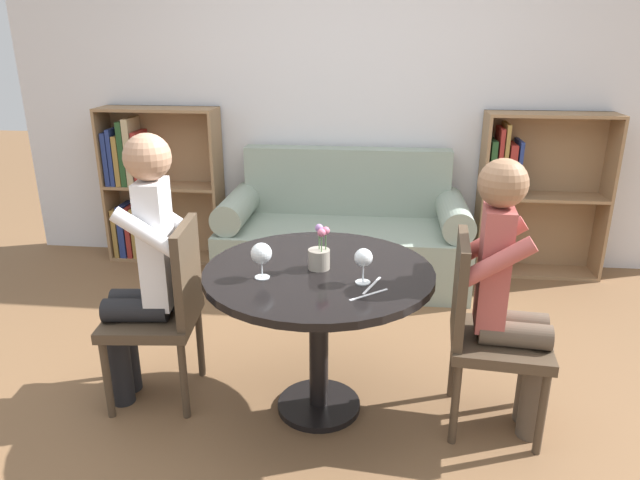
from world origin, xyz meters
name	(u,v)px	position (x,y,z in m)	size (l,w,h in m)	color
ground_plane	(319,407)	(0.00, 0.00, 0.00)	(16.00, 16.00, 0.00)	brown
back_wall	(350,87)	(0.00, 2.05, 1.35)	(5.20, 0.05, 2.70)	silver
round_table	(319,295)	(0.00, 0.00, 0.60)	(1.03, 1.03, 0.73)	black
couch	(344,237)	(0.00, 1.62, 0.31)	(1.76, 0.80, 0.92)	gray
bookshelf_left	(150,184)	(-1.56, 1.89, 0.60)	(0.90, 0.28, 1.20)	#93704C
bookshelf_right	(525,197)	(1.32, 1.89, 0.59)	(0.90, 0.28, 1.20)	#93704C
chair_left	(166,306)	(-0.74, 0.03, 0.49)	(0.46, 0.46, 0.90)	#473828
chair_right	(484,326)	(0.74, -0.02, 0.49)	(0.45, 0.45, 0.90)	#473828
person_left	(143,265)	(-0.82, 0.01, 0.70)	(0.44, 0.37, 1.31)	black
person_right	(509,294)	(0.82, -0.03, 0.66)	(0.44, 0.36, 1.25)	brown
wine_glass_left	(261,254)	(-0.23, -0.12, 0.83)	(0.09, 0.09, 0.16)	white
wine_glass_right	(363,259)	(0.20, -0.13, 0.83)	(0.08, 0.08, 0.15)	white
flower_vase	(320,255)	(0.00, 0.01, 0.79)	(0.10, 0.10, 0.20)	#9E9384
knife_left_setting	(369,295)	(0.23, -0.24, 0.73)	(0.15, 0.13, 0.00)	silver
fork_left_setting	(372,285)	(0.24, -0.15, 0.73)	(0.08, 0.18, 0.00)	silver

